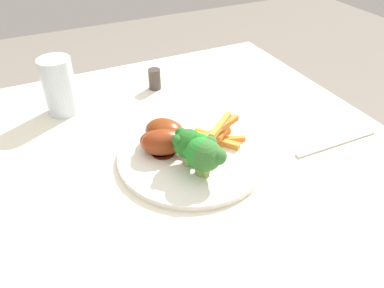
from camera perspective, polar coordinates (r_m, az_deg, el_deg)
dining_table at (r=0.76m, az=1.90°, el=-10.20°), size 0.95×0.79×0.73m
dinner_plate at (r=0.69m, az=0.00°, el=-1.74°), size 0.27×0.27×0.01m
broccoli_floret_front at (r=0.61m, az=2.36°, el=-1.70°), size 0.06×0.06×0.07m
broccoli_floret_middle at (r=0.62m, az=1.23°, el=-1.31°), size 0.06×0.06×0.07m
broccoli_floret_back at (r=0.64m, az=-0.71°, el=0.11°), size 0.06×0.05×0.07m
carrot_fries_pile at (r=0.71m, az=3.77°, el=1.40°), size 0.09×0.11×0.05m
chicken_drumstick_near at (r=0.67m, az=-4.10°, el=0.26°), size 0.07×0.13×0.05m
chicken_drumstick_far at (r=0.68m, az=-4.38°, el=0.34°), size 0.09×0.13×0.04m
chicken_drumstick_extra at (r=0.70m, az=-3.91°, el=1.69°), size 0.12×0.10×0.05m
fork at (r=0.78m, az=21.19°, el=0.13°), size 0.01×0.19×0.00m
water_glass at (r=0.85m, az=-19.62°, el=8.31°), size 0.07×0.07×0.12m
pepper_shaker at (r=0.91m, az=-5.74°, el=9.84°), size 0.03×0.03×0.05m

